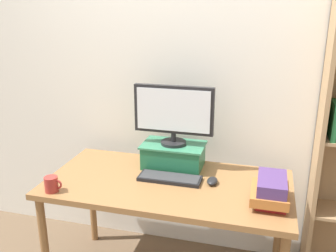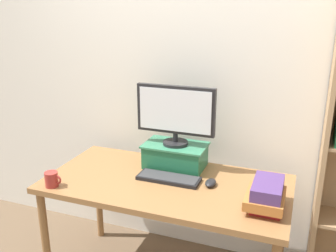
% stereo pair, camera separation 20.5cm
% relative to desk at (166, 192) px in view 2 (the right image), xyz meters
% --- Properties ---
extents(back_wall, '(7.00, 0.08, 2.60)m').
position_rel_desk_xyz_m(back_wall, '(0.00, 0.54, 0.62)').
color(back_wall, silver).
rests_on(back_wall, ground_plane).
extents(desk, '(1.50, 0.75, 0.76)m').
position_rel_desk_xyz_m(desk, '(0.00, 0.00, 0.00)').
color(desk, olive).
rests_on(desk, ground_plane).
extents(riser_box, '(0.42, 0.26, 0.16)m').
position_rel_desk_xyz_m(riser_box, '(-0.02, 0.23, 0.16)').
color(riser_box, '#1E6642').
rests_on(riser_box, desk).
extents(computer_monitor, '(0.52, 0.17, 0.39)m').
position_rel_desk_xyz_m(computer_monitor, '(-0.02, 0.23, 0.45)').
color(computer_monitor, black).
rests_on(computer_monitor, riser_box).
extents(keyboard, '(0.39, 0.14, 0.02)m').
position_rel_desk_xyz_m(keyboard, '(0.01, 0.02, 0.09)').
color(keyboard, black).
rests_on(keyboard, desk).
extents(computer_mouse, '(0.06, 0.10, 0.04)m').
position_rel_desk_xyz_m(computer_mouse, '(0.27, 0.04, 0.09)').
color(computer_mouse, black).
rests_on(computer_mouse, desk).
extents(book_stack, '(0.20, 0.27, 0.15)m').
position_rel_desk_xyz_m(book_stack, '(0.61, -0.11, 0.15)').
color(book_stack, maroon).
rests_on(book_stack, desk).
extents(coffee_mug, '(0.11, 0.08, 0.09)m').
position_rel_desk_xyz_m(coffee_mug, '(-0.62, -0.30, 0.12)').
color(coffee_mug, '#9E2D28').
rests_on(coffee_mug, desk).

